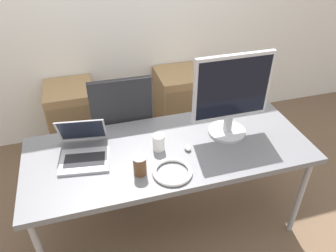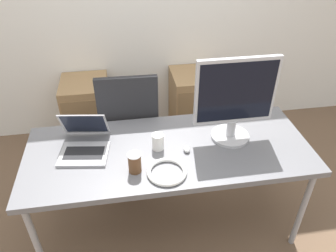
{
  "view_description": "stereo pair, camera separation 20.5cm",
  "coord_description": "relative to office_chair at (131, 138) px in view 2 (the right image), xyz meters",
  "views": [
    {
      "loc": [
        -0.46,
        -1.57,
        2.07
      ],
      "look_at": [
        0.0,
        0.04,
        0.89
      ],
      "focal_mm": 35.0,
      "sensor_mm": 36.0,
      "label": 1
    },
    {
      "loc": [
        -0.26,
        -1.62,
        2.07
      ],
      "look_at": [
        0.0,
        0.04,
        0.89
      ],
      "focal_mm": 35.0,
      "sensor_mm": 36.0,
      "label": 2
    }
  ],
  "objects": [
    {
      "name": "office_chair",
      "position": [
        0.0,
        0.0,
        0.0
      ],
      "size": [
        0.56,
        0.57,
        1.06
      ],
      "color": "#232326",
      "rests_on": "ground_plane"
    },
    {
      "name": "mouse",
      "position": [
        0.33,
        -0.66,
        0.36
      ],
      "size": [
        0.04,
        0.06,
        0.03
      ],
      "color": "silver",
      "rests_on": "desk"
    },
    {
      "name": "cabinet_left",
      "position": [
        -0.38,
        0.53,
        -0.05
      ],
      "size": [
        0.43,
        0.46,
        0.68
      ],
      "color": "#99754C",
      "rests_on": "ground_plane"
    },
    {
      "name": "cable_coil",
      "position": [
        0.18,
        -0.84,
        0.36
      ],
      "size": [
        0.24,
        0.24,
        0.03
      ],
      "color": "white",
      "rests_on": "desk"
    },
    {
      "name": "monitor",
      "position": [
        0.65,
        -0.56,
        0.64
      ],
      "size": [
        0.52,
        0.25,
        0.57
      ],
      "color": "#B7B7BC",
      "rests_on": "desk"
    },
    {
      "name": "coffee_cup_brown",
      "position": [
        -0.0,
        -0.79,
        0.41
      ],
      "size": [
        0.08,
        0.08,
        0.13
      ],
      "color": "brown",
      "rests_on": "desk"
    },
    {
      "name": "cabinet_right",
      "position": [
        0.66,
        0.53,
        -0.05
      ],
      "size": [
        0.43,
        0.46,
        0.68
      ],
      "color": "#99754C",
      "rests_on": "ground_plane"
    },
    {
      "name": "laptop_center",
      "position": [
        -0.3,
        -0.54,
        0.4
      ],
      "size": [
        0.33,
        0.38,
        0.23
      ],
      "color": "#ADADB2",
      "rests_on": "desk"
    },
    {
      "name": "coffee_cup_white",
      "position": [
        0.16,
        -0.6,
        0.4
      ],
      "size": [
        0.08,
        0.08,
        0.11
      ],
      "color": "white",
      "rests_on": "desk"
    },
    {
      "name": "ground_plane",
      "position": [
        0.23,
        -0.61,
        -0.39
      ],
      "size": [
        14.0,
        14.0,
        0.0
      ],
      "primitive_type": "plane",
      "color": "brown"
    },
    {
      "name": "wall_back",
      "position": [
        0.23,
        0.8,
        0.91
      ],
      "size": [
        10.0,
        0.05,
        2.6
      ],
      "color": "white",
      "rests_on": "ground_plane"
    },
    {
      "name": "desk",
      "position": [
        0.23,
        -0.61,
        0.3
      ],
      "size": [
        1.83,
        0.74,
        0.74
      ],
      "color": "slate",
      "rests_on": "ground_plane"
    }
  ]
}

